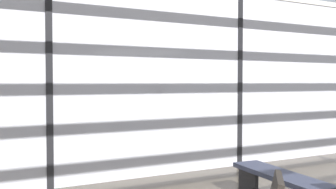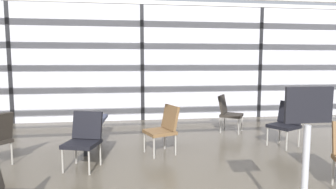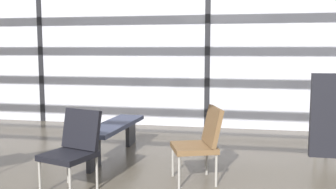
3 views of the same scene
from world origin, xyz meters
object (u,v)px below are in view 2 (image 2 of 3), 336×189
(lounge_chair_4, at_px, (286,121))
(parked_airplane, at_px, (140,50))
(lounge_chair_6, at_px, (84,136))
(waiting_bench, at_px, (93,126))
(lounge_chair_1, at_px, (164,126))
(lounge_chair_2, at_px, (228,111))
(info_sign, at_px, (305,171))

(lounge_chair_4, bearing_deg, parked_airplane, 166.50)
(parked_airplane, relative_size, lounge_chair_4, 16.24)
(lounge_chair_4, xyz_separation_m, lounge_chair_6, (-3.78, -0.68, 0.00))
(lounge_chair_4, xyz_separation_m, waiting_bench, (-3.80, 0.69, -0.13))
(lounge_chair_4, height_order, waiting_bench, lounge_chair_4)
(lounge_chair_1, height_order, lounge_chair_2, same)
(lounge_chair_1, xyz_separation_m, lounge_chair_6, (-1.33, -0.54, 0.00))
(lounge_chair_2, height_order, waiting_bench, lounge_chair_2)
(waiting_bench, bearing_deg, lounge_chair_1, -118.00)
(waiting_bench, bearing_deg, lounge_chair_4, -96.38)
(lounge_chair_4, bearing_deg, lounge_chair_1, -114.61)
(lounge_chair_1, bearing_deg, waiting_bench, -141.74)
(lounge_chair_1, distance_m, waiting_bench, 1.60)
(waiting_bench, height_order, info_sign, info_sign)
(lounge_chair_1, relative_size, waiting_bench, 0.51)
(lounge_chair_6, xyz_separation_m, waiting_bench, (-0.02, 1.38, -0.13))
(waiting_bench, bearing_deg, lounge_chair_6, -175.18)
(parked_airplane, xyz_separation_m, lounge_chair_2, (1.70, -8.15, -1.77))
(lounge_chair_1, bearing_deg, lounge_chair_4, 73.68)
(lounge_chair_1, height_order, lounge_chair_6, same)
(lounge_chair_6, relative_size, info_sign, 0.60)
(parked_airplane, distance_m, lounge_chair_1, 9.74)
(parked_airplane, xyz_separation_m, lounge_chair_1, (-0.00, -9.58, -1.77))
(lounge_chair_4, relative_size, waiting_bench, 0.51)
(lounge_chair_1, height_order, waiting_bench, lounge_chair_1)
(lounge_chair_6, bearing_deg, lounge_chair_1, 39.49)
(lounge_chair_1, xyz_separation_m, waiting_bench, (-1.35, 0.84, -0.13))
(info_sign, bearing_deg, waiting_bench, 121.97)
(parked_airplane, height_order, lounge_chair_4, parked_airplane)
(parked_airplane, height_order, lounge_chair_2, parked_airplane)
(lounge_chair_6, height_order, waiting_bench, lounge_chair_6)
(lounge_chair_1, distance_m, lounge_chair_4, 2.46)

